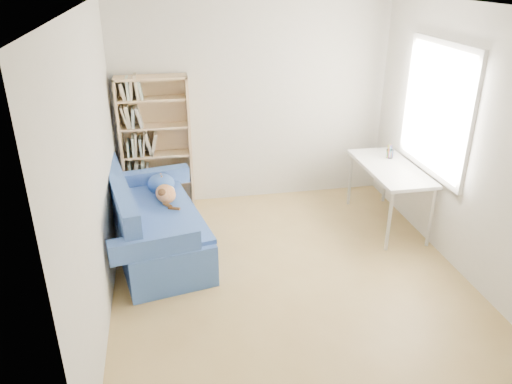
# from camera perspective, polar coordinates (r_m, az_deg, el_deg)

# --- Properties ---
(ground) EXTENTS (4.00, 4.00, 0.00)m
(ground) POSITION_cam_1_polar(r_m,az_deg,el_deg) (5.18, 3.82, -9.57)
(ground) COLOR #A08048
(ground) RESTS_ON ground
(room_shell) EXTENTS (3.54, 4.04, 2.62)m
(room_shell) POSITION_cam_1_polar(r_m,az_deg,el_deg) (4.53, 5.52, 8.22)
(room_shell) COLOR silver
(room_shell) RESTS_ON ground
(sofa) EXTENTS (1.18, 1.95, 0.88)m
(sofa) POSITION_cam_1_polar(r_m,az_deg,el_deg) (5.55, -11.73, -3.56)
(sofa) COLOR #27498E
(sofa) RESTS_ON ground
(bookshelf) EXTENTS (0.86, 0.27, 1.71)m
(bookshelf) POSITION_cam_1_polar(r_m,az_deg,el_deg) (6.35, -11.29, 4.67)
(bookshelf) COLOR tan
(bookshelf) RESTS_ON ground
(desk) EXTENTS (0.59, 1.29, 0.75)m
(desk) POSITION_cam_1_polar(r_m,az_deg,el_deg) (6.08, 15.09, 2.25)
(desk) COLOR white
(desk) RESTS_ON ground
(pen_cup) EXTENTS (0.09, 0.09, 0.17)m
(pen_cup) POSITION_cam_1_polar(r_m,az_deg,el_deg) (6.31, 15.04, 4.35)
(pen_cup) COLOR white
(pen_cup) RESTS_ON desk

